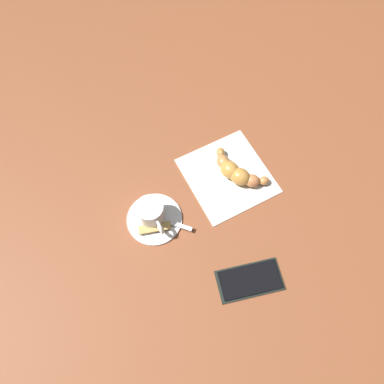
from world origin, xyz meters
TOP-DOWN VIEW (x-y plane):
  - ground_plane at (0.00, 0.00)m, footprint 1.80×1.80m
  - saucer at (0.08, 0.01)m, footprint 0.12×0.12m
  - espresso_cup at (0.08, 0.01)m, footprint 0.06×0.08m
  - teaspoon at (0.08, 0.00)m, footprint 0.09×0.12m
  - sugar_packet at (0.09, 0.03)m, footprint 0.07×0.04m
  - napkin at (-0.12, 0.01)m, footprint 0.20×0.21m
  - croissant at (-0.13, 0.02)m, footprint 0.09×0.14m
  - cell_phone at (-0.01, 0.23)m, footprint 0.15×0.11m

SIDE VIEW (x-z plane):
  - ground_plane at x=0.00m, z-range 0.00..0.00m
  - napkin at x=-0.12m, z-range 0.00..0.00m
  - cell_phone at x=-0.01m, z-range 0.00..0.01m
  - saucer at x=0.08m, z-range 0.00..0.01m
  - teaspoon at x=0.08m, z-range 0.01..0.02m
  - sugar_packet at x=0.09m, z-range 0.01..0.02m
  - croissant at x=-0.13m, z-range 0.00..0.04m
  - espresso_cup at x=0.08m, z-range 0.01..0.06m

